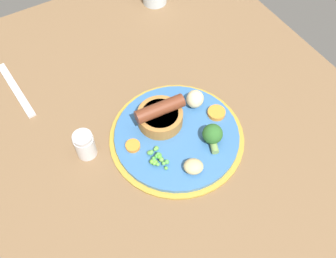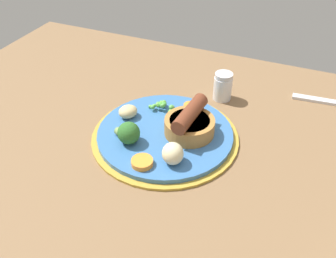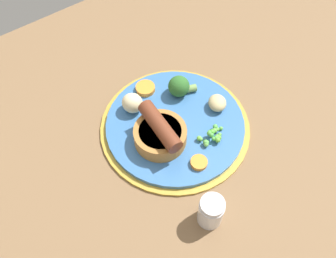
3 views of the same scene
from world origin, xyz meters
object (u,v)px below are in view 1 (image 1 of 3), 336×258
potato_chunk_1 (195,99)px  carrot_slice_4 (215,112)px  potato_chunk_0 (193,166)px  salt_shaker (85,145)px  sausage_pudding (160,115)px  pea_pile (157,157)px  broccoli_floret_near (213,135)px  fork (16,90)px  carrot_slice_1 (133,146)px  dinner_plate (175,134)px

potato_chunk_1 → carrot_slice_4: bearing=31.6°
potato_chunk_0 → salt_shaker: 21.19cm
sausage_pudding → salt_shaker: 15.82cm
pea_pile → potato_chunk_0: (5.23, 4.84, 0.24)cm
potato_chunk_0 → potato_chunk_1: 15.55cm
broccoli_floret_near → carrot_slice_4: bearing=-18.2°
sausage_pudding → carrot_slice_4: (3.89, 10.98, -1.71)cm
carrot_slice_4 → fork: carrot_slice_4 is taller
fork → broccoli_floret_near: bearing=36.4°
potato_chunk_0 → carrot_slice_4: size_ratio=1.01×
potato_chunk_1 → salt_shaker: (-1.48, -24.18, -0.32)cm
sausage_pudding → potato_chunk_1: sausage_pudding is taller
potato_chunk_0 → fork: bearing=-148.7°
pea_pile → carrot_slice_1: (-4.94, -2.62, -0.54)cm
potato_chunk_1 → fork: 39.85cm
pea_pile → carrot_slice_1: 5.62cm
salt_shaker → broccoli_floret_near: bearing=64.2°
fork → carrot_slice_4: bearing=45.2°
carrot_slice_4 → fork: bearing=-130.1°
broccoli_floret_near → carrot_slice_1: size_ratio=1.90×
sausage_pudding → carrot_slice_1: 8.24cm
carrot_slice_1 → fork: (-27.14, -15.26, -1.51)cm
broccoli_floret_near → carrot_slice_4: 6.97cm
dinner_plate → broccoli_floret_near: bearing=44.3°
pea_pile → broccoli_floret_near: (1.59, 11.56, 0.99)cm
pea_pile → salt_shaker: 14.10cm
broccoli_floret_near → carrot_slice_4: size_ratio=1.49×
sausage_pudding → potato_chunk_0: (12.71, -0.17, -1.01)cm
salt_shaker → pea_pile: bearing=49.4°
dinner_plate → potato_chunk_0: 9.29cm
potato_chunk_1 → carrot_slice_4: 5.01cm
sausage_pudding → dinner_plate: bearing=113.9°
dinner_plate → pea_pile: (3.71, -6.38, 1.78)cm
broccoli_floret_near → salt_shaker: 24.73cm
dinner_plate → pea_pile: 7.59cm
pea_pile → sausage_pudding: bearing=146.1°
potato_chunk_0 → salt_shaker: size_ratio=0.62×
carrot_slice_1 → fork: size_ratio=0.16×
dinner_plate → carrot_slice_1: bearing=-97.8°
potato_chunk_0 → carrot_slice_1: 12.65cm
salt_shaker → potato_chunk_0: bearing=47.2°
potato_chunk_0 → potato_chunk_1: potato_chunk_1 is taller
dinner_plate → carrot_slice_1: (-1.24, -9.01, 1.25)cm
sausage_pudding → pea_pile: (7.48, -5.02, -1.24)cm
broccoli_floret_near → carrot_slice_4: broccoli_floret_near is taller
carrot_slice_1 → salt_shaker: (-4.22, -8.07, 1.16)cm
potato_chunk_1 → fork: (-24.40, -31.36, -2.99)cm
carrot_slice_1 → carrot_slice_4: 18.67cm
sausage_pudding → fork: size_ratio=0.57×
pea_pile → carrot_slice_4: pea_pile is taller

